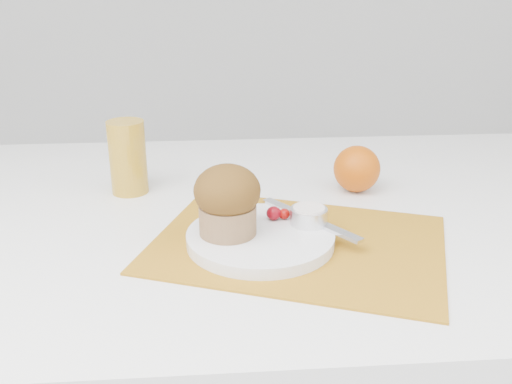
{
  "coord_description": "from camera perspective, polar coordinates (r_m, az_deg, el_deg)",
  "views": [
    {
      "loc": [
        -0.12,
        -0.8,
        1.12
      ],
      "look_at": [
        -0.05,
        0.0,
        0.8
      ],
      "focal_mm": 40.0,
      "sensor_mm": 36.0,
      "label": 1
    }
  ],
  "objects": [
    {
      "name": "juice_glass",
      "position": [
        1.01,
        -12.7,
        3.41
      ],
      "size": [
        0.08,
        0.08,
        0.13
      ],
      "primitive_type": "cylinder",
      "rotation": [
        0.0,
        0.0,
        0.32
      ],
      "color": "#BC8D23",
      "rests_on": "table"
    },
    {
      "name": "raspberry_near",
      "position": [
        0.84,
        1.79,
        -2.12
      ],
      "size": [
        0.02,
        0.02,
        0.02
      ],
      "primitive_type": "ellipsoid",
      "color": "#520208",
      "rests_on": "plate"
    },
    {
      "name": "orange",
      "position": [
        1.01,
        10.05,
        2.3
      ],
      "size": [
        0.08,
        0.08,
        0.08
      ],
      "primitive_type": "sphere",
      "color": "#C35206",
      "rests_on": "table"
    },
    {
      "name": "placemat",
      "position": [
        0.82,
        4.2,
        -5.15
      ],
      "size": [
        0.48,
        0.42,
        0.0
      ],
      "primitive_type": "cube",
      "rotation": [
        0.0,
        0.0,
        -0.35
      ],
      "color": "#AA7017",
      "rests_on": "table"
    },
    {
      "name": "plate",
      "position": [
        0.81,
        0.44,
        -4.6
      ],
      "size": [
        0.24,
        0.24,
        0.02
      ],
      "primitive_type": "cylinder",
      "rotation": [
        0.0,
        0.0,
        0.18
      ],
      "color": "white",
      "rests_on": "placemat"
    },
    {
      "name": "muffin",
      "position": [
        0.79,
        -2.89,
        -0.75
      ],
      "size": [
        0.09,
        0.09,
        0.1
      ],
      "color": "olive",
      "rests_on": "plate"
    },
    {
      "name": "ramekin",
      "position": [
        0.83,
        5.29,
        -2.42
      ],
      "size": [
        0.06,
        0.06,
        0.02
      ],
      "primitive_type": "cylinder",
      "rotation": [
        0.0,
        0.0,
        0.15
      ],
      "color": "silver",
      "rests_on": "plate"
    },
    {
      "name": "cream",
      "position": [
        0.83,
        5.32,
        -1.69
      ],
      "size": [
        0.06,
        0.06,
        0.01
      ],
      "primitive_type": "cylinder",
      "rotation": [
        0.0,
        0.0,
        -0.26
      ],
      "color": "white",
      "rests_on": "ramekin"
    },
    {
      "name": "raspberry_far",
      "position": [
        0.85,
        2.84,
        -2.2
      ],
      "size": [
        0.02,
        0.02,
        0.02
      ],
      "primitive_type": "ellipsoid",
      "color": "#630502",
      "rests_on": "plate"
    },
    {
      "name": "butter_knife",
      "position": [
        0.85,
        5.39,
        -2.71
      ],
      "size": [
        0.13,
        0.17,
        0.0
      ],
      "primitive_type": "cube",
      "rotation": [
        0.0,
        0.0,
        -0.94
      ],
      "color": "silver",
      "rests_on": "plate"
    }
  ]
}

